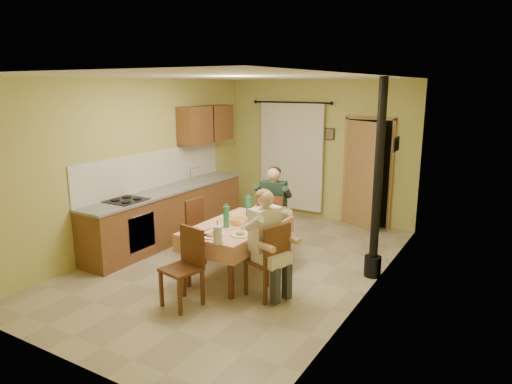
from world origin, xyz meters
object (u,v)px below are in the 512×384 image
Objects in this scene: chair_far at (273,235)px; chair_right at (267,275)px; chair_near at (183,283)px; chair_left at (203,241)px; man_right at (267,231)px; stove_flue at (376,207)px; man_far at (273,200)px; dining_table at (237,250)px.

chair_right is (0.71, -1.46, 0.00)m from chair_far.
chair_near is 1.03× the size of chair_left.
chair_left is at bearing 85.81° from man_right.
chair_left is at bearing -146.85° from chair_far.
chair_right is at bearing -124.84° from chair_near.
chair_far is 0.35× the size of stove_flue.
man_right reaches higher than chair_near.
chair_right is at bearing -75.82° from man_far.
chair_far is 0.99× the size of chair_right.
chair_left reaches higher than dining_table.
stove_flue is (1.70, -0.13, 0.73)m from chair_far.
chair_near is 0.70× the size of man_right.
stove_flue is at bearing -17.93° from chair_right.
man_far reaches higher than chair_left.
chair_right reaches higher than chair_far.
man_far and man_right have the same top height.
dining_table is 1.20m from man_far.
dining_table is 0.87m from chair_left.
man_right reaches higher than dining_table.
chair_right is 0.36× the size of stove_flue.
chair_far is 0.59m from man_far.
chair_near is at bearing 34.16° from chair_left.
chair_right is 1.74m from man_far.
stove_flue is (1.70, 0.95, 0.64)m from dining_table.
chair_right is 0.59m from man_right.
dining_table is 1.66× the size of chair_far.
man_right is 0.50× the size of stove_flue.
chair_right reaches higher than dining_table.
chair_far is 1.15m from chair_left.
chair_far is at bearing -80.72° from chair_near.
man_far is 1.72m from stove_flue.
stove_flue reaches higher than man_far.
chair_left is 0.68× the size of man_right.
chair_left is (-0.81, -0.81, -0.00)m from chair_far.
stove_flue reaches higher than man_right.
chair_near is at bearing -130.37° from stove_flue.
chair_right is 1.65m from chair_left.
stove_flue is at bearing -119.37° from chair_near.
stove_flue is (1.77, 2.08, 0.73)m from chair_near.
chair_far is at bearing 175.71° from stove_flue.
chair_near is 2.30m from man_far.
dining_table is at bearing -101.37° from chair_far.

